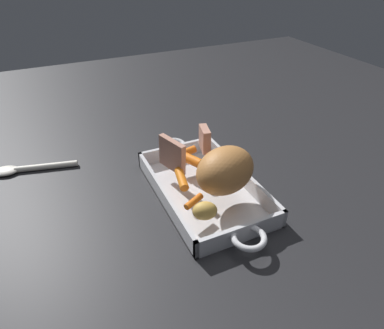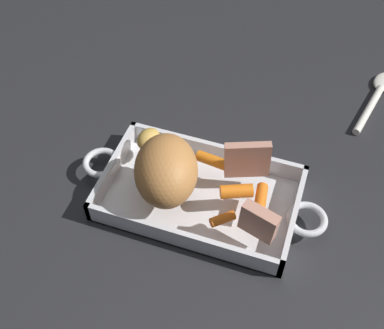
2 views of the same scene
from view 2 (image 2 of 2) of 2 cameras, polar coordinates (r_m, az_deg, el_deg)
name	(u,v)px [view 2 (image 2 of 2)]	position (r m, az deg, el deg)	size (l,w,h in m)	color
ground_plane	(199,200)	(0.89, 0.87, -4.10)	(2.37, 2.37, 0.00)	#232326
roasting_dish	(200,195)	(0.88, 0.88, -3.57)	(0.45, 0.21, 0.04)	silver
pork_roast	(166,170)	(0.82, -3.03, -0.68)	(0.14, 0.11, 0.10)	#B8783E
roast_slice_thin	(247,160)	(0.85, 6.42, 0.53)	(0.01, 0.08, 0.08)	tan
roast_slice_thick	(259,222)	(0.79, 7.74, -6.61)	(0.02, 0.06, 0.06)	tan
baby_carrot_northwest	(261,198)	(0.84, 8.00, -3.85)	(0.02, 0.02, 0.06)	orange
baby_carrot_center_right	(236,193)	(0.84, 5.11, -3.30)	(0.02, 0.02, 0.06)	orange
baby_carrot_southeast	(173,148)	(0.90, -2.20, 1.87)	(0.01, 0.01, 0.05)	orange
baby_carrot_northeast	(223,219)	(0.81, 3.56, -6.31)	(0.02, 0.02, 0.04)	orange
baby_carrot_center_left	(213,161)	(0.88, 2.49, 0.43)	(0.02, 0.02, 0.06)	orange
potato_corner	(149,139)	(0.91, -5.05, 2.95)	(0.05, 0.04, 0.04)	gold
serving_spoon	(377,94)	(1.14, 20.68, 7.62)	(0.08, 0.21, 0.02)	white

